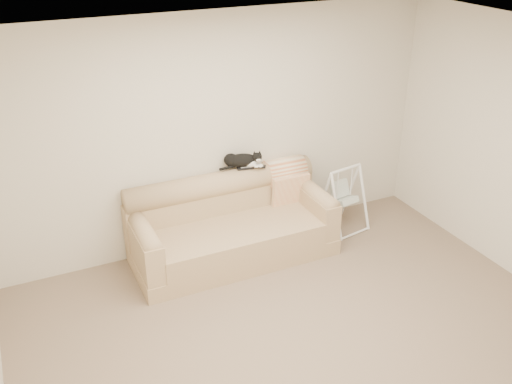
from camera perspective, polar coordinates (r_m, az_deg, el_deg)
ground_plane at (r=5.32m, az=5.01°, el=-14.55°), size 5.00×5.00×0.00m
room_shell at (r=4.47m, az=5.77°, el=0.37°), size 5.04×4.04×2.60m
sofa at (r=6.28m, az=-2.54°, el=-3.44°), size 2.20×0.93×0.90m
remote_a at (r=6.30m, az=-1.09°, el=2.43°), size 0.19×0.08×0.03m
remote_b at (r=6.35m, az=0.21°, el=2.61°), size 0.17×0.13×0.02m
tuxedo_cat at (r=6.29m, az=-1.44°, el=3.20°), size 0.49×0.28×0.19m
throw_blanket at (r=6.59m, az=2.93°, el=1.74°), size 0.45×0.38×0.58m
baby_swing at (r=6.86m, az=8.70°, el=-0.55°), size 0.56×0.59×0.79m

